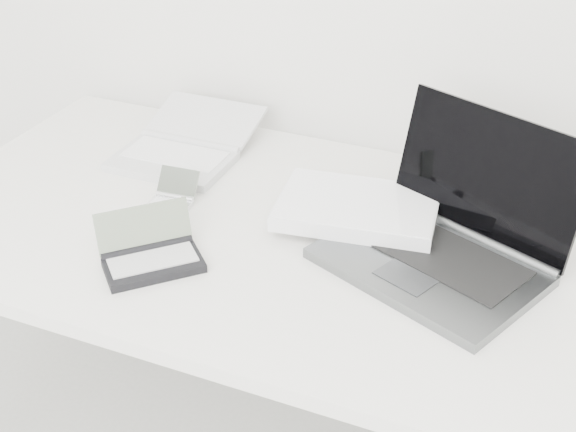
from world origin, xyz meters
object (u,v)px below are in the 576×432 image
at_px(desk, 310,256).
at_px(laptop_large, 409,226).
at_px(palmtop_charcoal, 151,255).
at_px(netbook_open_white, 182,149).

xyz_separation_m(desk, laptop_large, (0.18, 0.04, 0.09)).
relative_size(laptop_large, palmtop_charcoal, 2.79).
distance_m(netbook_open_white, palmtop_charcoal, 0.43).
distance_m(laptop_large, netbook_open_white, 0.59).
height_order(netbook_open_white, palmtop_charcoal, palmtop_charcoal).
bearing_deg(desk, palmtop_charcoal, -139.02).
distance_m(desk, palmtop_charcoal, 0.31).
height_order(desk, laptop_large, laptop_large).
xyz_separation_m(netbook_open_white, palmtop_charcoal, (0.16, -0.40, 0.00)).
xyz_separation_m(desk, palmtop_charcoal, (-0.23, -0.20, 0.07)).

